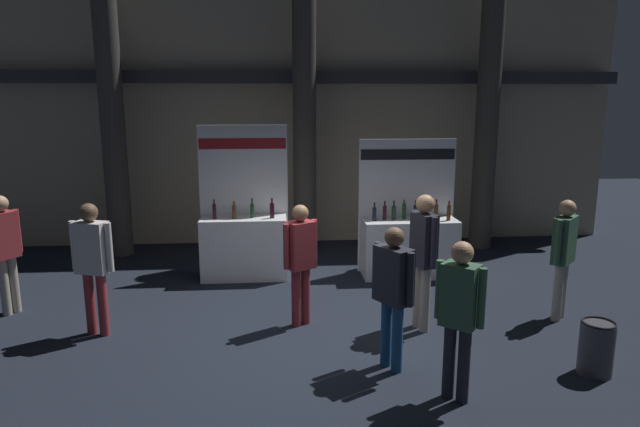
{
  "coord_description": "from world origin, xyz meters",
  "views": [
    {
      "loc": [
        -0.56,
        -6.86,
        3.03
      ],
      "look_at": [
        0.08,
        1.29,
        1.31
      ],
      "focal_mm": 31.46,
      "sensor_mm": 36.0,
      "label": 1
    }
  ],
  "objects_px": {
    "visitor_1": "(301,255)",
    "exhibitor_booth_1": "(409,242)",
    "exhibitor_booth_0": "(244,240)",
    "visitor_3": "(4,245)",
    "visitor_0": "(423,250)",
    "visitor_6": "(92,257)",
    "trash_bin": "(596,348)",
    "visitor_4": "(459,308)",
    "visitor_5": "(393,285)",
    "visitor_2": "(564,249)"
  },
  "relations": [
    {
      "from": "exhibitor_booth_0",
      "to": "visitor_3",
      "type": "distance_m",
      "value": 3.54
    },
    {
      "from": "trash_bin",
      "to": "visitor_4",
      "type": "relative_size",
      "value": 0.37
    },
    {
      "from": "exhibitor_booth_0",
      "to": "visitor_6",
      "type": "bearing_deg",
      "value": -128.37
    },
    {
      "from": "visitor_0",
      "to": "visitor_3",
      "type": "height_order",
      "value": "visitor_0"
    },
    {
      "from": "visitor_0",
      "to": "visitor_2",
      "type": "height_order",
      "value": "visitor_0"
    },
    {
      "from": "visitor_1",
      "to": "visitor_4",
      "type": "height_order",
      "value": "visitor_4"
    },
    {
      "from": "visitor_2",
      "to": "visitor_6",
      "type": "bearing_deg",
      "value": 134.76
    },
    {
      "from": "visitor_5",
      "to": "visitor_4",
      "type": "bearing_deg",
      "value": 4.83
    },
    {
      "from": "visitor_0",
      "to": "visitor_3",
      "type": "xyz_separation_m",
      "value": [
        -5.66,
        0.99,
        -0.07
      ]
    },
    {
      "from": "visitor_1",
      "to": "visitor_5",
      "type": "relative_size",
      "value": 1.0
    },
    {
      "from": "visitor_1",
      "to": "visitor_3",
      "type": "xyz_separation_m",
      "value": [
        -4.08,
        0.72,
        0.03
      ]
    },
    {
      "from": "exhibitor_booth_1",
      "to": "visitor_0",
      "type": "relative_size",
      "value": 1.28
    },
    {
      "from": "visitor_5",
      "to": "visitor_0",
      "type": "bearing_deg",
      "value": 119.04
    },
    {
      "from": "exhibitor_booth_0",
      "to": "visitor_6",
      "type": "height_order",
      "value": "exhibitor_booth_0"
    },
    {
      "from": "exhibitor_booth_1",
      "to": "visitor_3",
      "type": "height_order",
      "value": "exhibitor_booth_1"
    },
    {
      "from": "visitor_0",
      "to": "visitor_4",
      "type": "height_order",
      "value": "visitor_0"
    },
    {
      "from": "visitor_4",
      "to": "visitor_5",
      "type": "distance_m",
      "value": 0.88
    },
    {
      "from": "exhibitor_booth_1",
      "to": "visitor_6",
      "type": "xyz_separation_m",
      "value": [
        -4.58,
        -2.11,
        0.44
      ]
    },
    {
      "from": "exhibitor_booth_1",
      "to": "visitor_5",
      "type": "distance_m",
      "value": 3.49
    },
    {
      "from": "visitor_5",
      "to": "trash_bin",
      "type": "bearing_deg",
      "value": 51.36
    },
    {
      "from": "exhibitor_booth_1",
      "to": "trash_bin",
      "type": "distance_m",
      "value": 3.85
    },
    {
      "from": "exhibitor_booth_1",
      "to": "visitor_0",
      "type": "xyz_separation_m",
      "value": [
        -0.37,
        -2.27,
        0.48
      ]
    },
    {
      "from": "visitor_3",
      "to": "visitor_4",
      "type": "height_order",
      "value": "visitor_3"
    },
    {
      "from": "visitor_1",
      "to": "visitor_4",
      "type": "relative_size",
      "value": 0.99
    },
    {
      "from": "visitor_0",
      "to": "visitor_1",
      "type": "bearing_deg",
      "value": -116.86
    },
    {
      "from": "visitor_3",
      "to": "visitor_5",
      "type": "relative_size",
      "value": 1.03
    },
    {
      "from": "exhibitor_booth_0",
      "to": "visitor_5",
      "type": "height_order",
      "value": "exhibitor_booth_0"
    },
    {
      "from": "visitor_3",
      "to": "exhibitor_booth_1",
      "type": "bearing_deg",
      "value": 134.34
    },
    {
      "from": "trash_bin",
      "to": "visitor_1",
      "type": "xyz_separation_m",
      "value": [
        -3.19,
        1.64,
        0.67
      ]
    },
    {
      "from": "visitor_1",
      "to": "visitor_3",
      "type": "bearing_deg",
      "value": -42.26
    },
    {
      "from": "visitor_0",
      "to": "visitor_4",
      "type": "distance_m",
      "value": 1.78
    },
    {
      "from": "exhibitor_booth_1",
      "to": "trash_bin",
      "type": "bearing_deg",
      "value": -71.11
    },
    {
      "from": "visitor_1",
      "to": "exhibitor_booth_1",
      "type": "bearing_deg",
      "value": -166.45
    },
    {
      "from": "trash_bin",
      "to": "visitor_6",
      "type": "distance_m",
      "value": 6.06
    },
    {
      "from": "trash_bin",
      "to": "visitor_0",
      "type": "xyz_separation_m",
      "value": [
        -1.61,
        1.37,
        0.77
      ]
    },
    {
      "from": "visitor_1",
      "to": "visitor_6",
      "type": "height_order",
      "value": "visitor_6"
    },
    {
      "from": "visitor_2",
      "to": "visitor_6",
      "type": "distance_m",
      "value": 6.2
    },
    {
      "from": "trash_bin",
      "to": "visitor_4",
      "type": "bearing_deg",
      "value": -166.72
    },
    {
      "from": "trash_bin",
      "to": "visitor_2",
      "type": "distance_m",
      "value": 1.75
    },
    {
      "from": "exhibitor_booth_0",
      "to": "visitor_4",
      "type": "height_order",
      "value": "exhibitor_booth_0"
    },
    {
      "from": "visitor_0",
      "to": "visitor_1",
      "type": "relative_size",
      "value": 1.1
    },
    {
      "from": "visitor_0",
      "to": "visitor_4",
      "type": "bearing_deg",
      "value": -20.46
    },
    {
      "from": "exhibitor_booth_1",
      "to": "visitor_4",
      "type": "distance_m",
      "value": 4.09
    },
    {
      "from": "exhibitor_booth_1",
      "to": "visitor_2",
      "type": "bearing_deg",
      "value": -51.88
    },
    {
      "from": "exhibitor_booth_0",
      "to": "trash_bin",
      "type": "distance_m",
      "value": 5.54
    },
    {
      "from": "visitor_4",
      "to": "visitor_6",
      "type": "height_order",
      "value": "visitor_6"
    },
    {
      "from": "exhibitor_booth_0",
      "to": "visitor_1",
      "type": "distance_m",
      "value": 2.32
    },
    {
      "from": "visitor_2",
      "to": "exhibitor_booth_1",
      "type": "bearing_deg",
      "value": 82.54
    },
    {
      "from": "trash_bin",
      "to": "visitor_3",
      "type": "distance_m",
      "value": 7.68
    },
    {
      "from": "trash_bin",
      "to": "visitor_6",
      "type": "height_order",
      "value": "visitor_6"
    }
  ]
}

